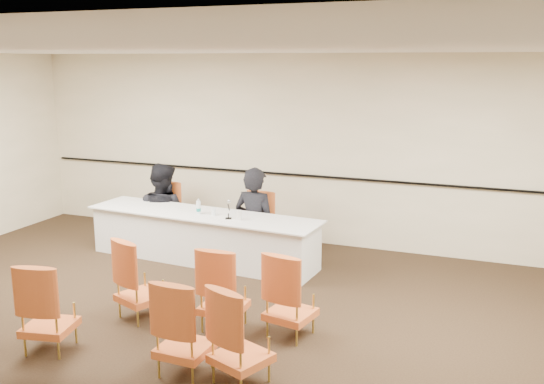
# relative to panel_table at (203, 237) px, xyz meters

# --- Properties ---
(floor) EXTENTS (10.00, 10.00, 0.00)m
(floor) POSITION_rel_panel_table_xyz_m (1.20, -2.53, -0.36)
(floor) COLOR black
(floor) RESTS_ON ground
(ceiling) EXTENTS (10.00, 10.00, 0.00)m
(ceiling) POSITION_rel_panel_table_xyz_m (1.20, -2.53, 2.64)
(ceiling) COLOR white
(ceiling) RESTS_ON ground
(wall_back) EXTENTS (10.00, 0.04, 3.00)m
(wall_back) POSITION_rel_panel_table_xyz_m (1.20, 1.47, 1.14)
(wall_back) COLOR beige
(wall_back) RESTS_ON ground
(wall_rail) EXTENTS (9.80, 0.04, 0.03)m
(wall_rail) POSITION_rel_panel_table_xyz_m (1.20, 1.43, 0.74)
(wall_rail) COLOR black
(wall_rail) RESTS_ON wall_back
(panel_table) EXTENTS (3.62, 1.09, 0.72)m
(panel_table) POSITION_rel_panel_table_xyz_m (0.00, 0.00, 0.00)
(panel_table) COLOR silver
(panel_table) RESTS_ON ground
(panelist_main) EXTENTS (0.73, 0.52, 1.87)m
(panelist_main) POSITION_rel_panel_table_xyz_m (0.62, 0.50, 0.06)
(panelist_main) COLOR black
(panelist_main) RESTS_ON ground
(panelist_main_chair) EXTENTS (0.54, 0.54, 0.95)m
(panelist_main_chair) POSITION_rel_panel_table_xyz_m (0.62, 0.50, 0.12)
(panelist_main_chair) COLOR #CC5E24
(panelist_main_chair) RESTS_ON ground
(panelist_second) EXTENTS (0.96, 0.79, 1.83)m
(panelist_second) POSITION_rel_panel_table_xyz_m (-1.06, 0.62, 0.01)
(panelist_second) COLOR black
(panelist_second) RESTS_ON ground
(panelist_second_chair) EXTENTS (0.54, 0.54, 0.95)m
(panelist_second_chair) POSITION_rel_panel_table_xyz_m (-1.06, 0.62, 0.12)
(panelist_second_chair) COLOR #CC5E24
(panelist_second_chair) RESTS_ON ground
(papers) EXTENTS (0.30, 0.22, 0.00)m
(papers) POSITION_rel_panel_table_xyz_m (0.45, -0.11, 0.36)
(papers) COLOR white
(papers) RESTS_ON panel_table
(microphone) EXTENTS (0.15, 0.20, 0.26)m
(microphone) POSITION_rel_panel_table_xyz_m (0.50, -0.16, 0.49)
(microphone) COLOR black
(microphone) RESTS_ON panel_table
(water_bottle) EXTENTS (0.09, 0.09, 0.22)m
(water_bottle) POSITION_rel_panel_table_xyz_m (-0.03, -0.05, 0.47)
(water_bottle) COLOR teal
(water_bottle) RESTS_ON panel_table
(drinking_glass) EXTENTS (0.08, 0.08, 0.10)m
(drinking_glass) POSITION_rel_panel_table_xyz_m (0.21, -0.04, 0.41)
(drinking_glass) COLOR white
(drinking_glass) RESTS_ON panel_table
(coffee_cup) EXTENTS (0.10, 0.10, 0.13)m
(coffee_cup) POSITION_rel_panel_table_xyz_m (0.65, -0.14, 0.42)
(coffee_cup) COLOR silver
(coffee_cup) RESTS_ON panel_table
(aud_chair_front_left) EXTENTS (0.65, 0.65, 0.95)m
(aud_chair_front_left) POSITION_rel_panel_table_xyz_m (0.30, -2.06, 0.12)
(aud_chair_front_left) COLOR #CC5E24
(aud_chair_front_left) RESTS_ON ground
(aud_chair_front_mid) EXTENTS (0.51, 0.51, 0.95)m
(aud_chair_front_mid) POSITION_rel_panel_table_xyz_m (1.30, -1.97, 0.12)
(aud_chair_front_mid) COLOR #CC5E24
(aud_chair_front_mid) RESTS_ON ground
(aud_chair_front_right) EXTENTS (0.58, 0.58, 0.95)m
(aud_chair_front_right) POSITION_rel_panel_table_xyz_m (2.05, -1.88, 0.12)
(aud_chair_front_right) COLOR #CC5E24
(aud_chair_front_right) RESTS_ON ground
(aud_chair_back_left) EXTENTS (0.59, 0.59, 0.95)m
(aud_chair_back_left) POSITION_rel_panel_table_xyz_m (-0.12, -3.08, 0.12)
(aud_chair_back_left) COLOR #CC5E24
(aud_chair_back_left) RESTS_ON ground
(aud_chair_back_mid) EXTENTS (0.51, 0.51, 0.95)m
(aud_chair_back_mid) POSITION_rel_panel_table_xyz_m (1.39, -2.99, 0.12)
(aud_chair_back_mid) COLOR #CC5E24
(aud_chair_back_mid) RESTS_ON ground
(aud_chair_back_right) EXTENTS (0.65, 0.65, 0.95)m
(aud_chair_back_right) POSITION_rel_panel_table_xyz_m (1.95, -2.96, 0.12)
(aud_chair_back_right) COLOR #CC5E24
(aud_chair_back_right) RESTS_ON ground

